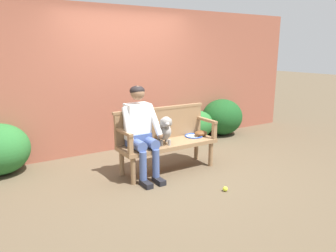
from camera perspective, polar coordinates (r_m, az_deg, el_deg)
ground_plane at (r=4.99m, az=0.00°, el=-7.82°), size 40.00×40.00×0.00m
brick_garden_fence at (r=6.05m, az=-7.90°, el=8.26°), size 8.00×0.30×2.55m
hedge_bush_far_right at (r=6.57m, az=4.50°, el=0.16°), size 0.93×0.60×0.61m
hedge_bush_far_left at (r=7.03m, az=9.54°, el=1.58°), size 0.90×0.81×0.77m
garden_bench at (r=4.86m, az=0.00°, el=-3.58°), size 1.51×0.50×0.45m
bench_backrest at (r=4.96m, az=-1.34°, el=0.55°), size 1.55×0.06×0.50m
bench_armrest_left_end at (r=4.39m, az=-7.37°, el=-2.00°), size 0.06×0.50×0.28m
bench_armrest_right_end at (r=5.13m, az=7.34°, el=0.27°), size 0.06×0.50×0.28m
person_seated at (r=4.54m, az=-4.92°, el=-0.48°), size 0.56×0.65×1.32m
dog_on_bench at (r=4.68m, az=-0.61°, el=-0.70°), size 0.30×0.43×0.44m
tennis_racket at (r=5.20m, az=4.46°, el=-1.67°), size 0.34×0.58×0.03m
baseball_glove at (r=5.19m, az=5.79°, el=-1.32°), size 0.23×0.19×0.09m
tennis_ball at (r=4.35m, az=10.08°, el=-10.90°), size 0.07×0.07×0.07m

